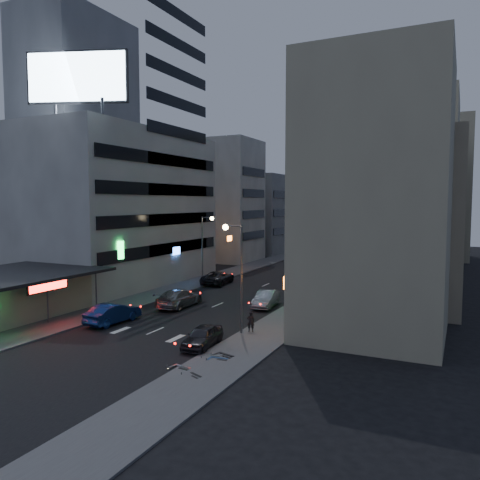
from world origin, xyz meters
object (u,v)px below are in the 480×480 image
Objects in this scene: scooter_silver_a at (192,359)px; scooter_silver_b at (220,347)px; parked_car_right_far at (329,273)px; parked_car_left at (218,278)px; road_car_blue at (113,313)px; parked_car_right_mid at (266,299)px; scooter_blue at (229,350)px; road_car_silver at (179,298)px; parked_car_right_near at (203,336)px; person at (251,322)px; scooter_black_b at (235,347)px; scooter_black_a at (203,368)px.

scooter_silver_b is (0.39, 2.76, -0.07)m from scooter_silver_a.
scooter_silver_b is at bearing -80.10° from parked_car_right_far.
parked_car_left is 3.47× the size of scooter_silver_b.
road_car_blue is 3.09× the size of scooter_silver_b.
parked_car_right_mid is 15.12m from scooter_blue.
road_car_blue reaches higher than scooter_silver_a.
scooter_silver_a is at bearing 123.74° from road_car_silver.
parked_car_left is at bearing 109.98° from parked_car_right_near.
scooter_blue is at bearing -133.39° from scooter_silver_b.
road_car_silver is 10.99m from person.
person is (1.20, -27.21, 0.21)m from parked_car_right_far.
road_car_silver is 14.92m from scooter_silver_b.
parked_car_right_near reaches higher than scooter_silver_a.
scooter_black_b is 0.99m from scooter_silver_b.
scooter_black_b reaches higher than scooter_black_a.
road_car_blue is 12.20m from scooter_silver_b.
person reaches higher than scooter_black_b.
scooter_silver_a is (0.08, -8.51, -0.20)m from person.
parked_car_right_far reaches higher than scooter_black_a.
scooter_silver_b is (-0.79, 0.34, -0.05)m from scooter_blue.
scooter_silver_b is at bearing 36.73° from scooter_black_a.
scooter_black_a is (3.64, -18.03, -0.15)m from parked_car_right_mid.
scooter_blue is (-0.08, 3.34, 0.05)m from scooter_black_a.
parked_car_right_mid is at bearing -86.38° from parked_car_right_far.
scooter_silver_a is at bearing -73.73° from parked_car_right_near.
road_car_blue is (-8.90, -10.80, 0.06)m from parked_car_right_mid.
parked_car_right_far is (11.01, 9.69, -0.10)m from parked_car_left.
road_car_silver reaches higher than road_car_blue.
scooter_black_b is at bearing -100.58° from scooter_silver_b.
parked_car_right_near is 24.37m from parked_car_left.
road_car_silver is at bearing 60.36° from scooter_black_a.
person is (11.21, 2.19, 0.06)m from road_car_blue.
scooter_silver_a is 0.94× the size of scooter_black_b.
parked_car_right_near is 0.85× the size of road_car_blue.
parked_car_right_near is 2.37× the size of scooter_blue.
road_car_silver reaches higher than scooter_black_a.
road_car_blue is 3.27× the size of person.
road_car_blue is 2.56× the size of scooter_black_b.
parked_car_left is (-10.62, 21.93, 0.06)m from parked_car_right_near.
road_car_silver is at bearing 95.96° from parked_car_left.
road_car_silver is 15.48m from scooter_black_b.
scooter_black_a is (12.54, -7.24, -0.21)m from road_car_blue.
scooter_blue is 1.11× the size of scooter_silver_b.
parked_car_left reaches higher than scooter_silver_b.
road_car_silver is 3.24× the size of scooter_blue.
road_car_blue is at bearing 83.38° from scooter_black_a.
scooter_black_a is at bearing -65.61° from parked_car_right_near.
road_car_silver is 3.81× the size of person.
scooter_silver_b is (2.77, -14.35, -0.15)m from parked_car_right_mid.
parked_car_right_far is 0.93× the size of road_car_blue.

